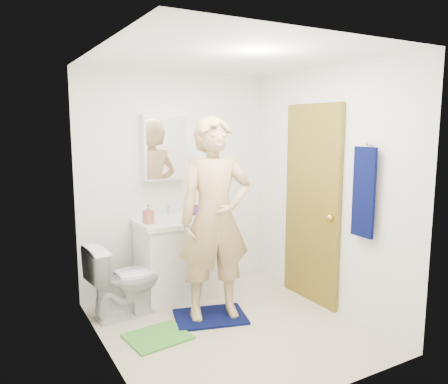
# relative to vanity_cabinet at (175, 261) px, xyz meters

# --- Properties ---
(floor) EXTENTS (2.20, 2.40, 0.02)m
(floor) POSITION_rel_vanity_cabinet_xyz_m (0.15, -0.91, -0.41)
(floor) COLOR beige
(floor) RESTS_ON ground
(ceiling) EXTENTS (2.20, 2.40, 0.02)m
(ceiling) POSITION_rel_vanity_cabinet_xyz_m (0.15, -0.91, 2.01)
(ceiling) COLOR white
(ceiling) RESTS_ON ground
(wall_back) EXTENTS (2.20, 0.02, 2.40)m
(wall_back) POSITION_rel_vanity_cabinet_xyz_m (0.15, 0.30, 0.80)
(wall_back) COLOR white
(wall_back) RESTS_ON ground
(wall_front) EXTENTS (2.20, 0.02, 2.40)m
(wall_front) POSITION_rel_vanity_cabinet_xyz_m (0.15, -2.12, 0.80)
(wall_front) COLOR white
(wall_front) RESTS_ON ground
(wall_left) EXTENTS (0.02, 2.40, 2.40)m
(wall_left) POSITION_rel_vanity_cabinet_xyz_m (-0.96, -0.91, 0.80)
(wall_left) COLOR white
(wall_left) RESTS_ON ground
(wall_right) EXTENTS (0.02, 2.40, 2.40)m
(wall_right) POSITION_rel_vanity_cabinet_xyz_m (1.26, -0.91, 0.80)
(wall_right) COLOR white
(wall_right) RESTS_ON ground
(vanity_cabinet) EXTENTS (0.75, 0.55, 0.80)m
(vanity_cabinet) POSITION_rel_vanity_cabinet_xyz_m (0.00, 0.00, 0.00)
(vanity_cabinet) COLOR white
(vanity_cabinet) RESTS_ON floor
(countertop) EXTENTS (0.79, 0.59, 0.05)m
(countertop) POSITION_rel_vanity_cabinet_xyz_m (0.00, 0.00, 0.43)
(countertop) COLOR white
(countertop) RESTS_ON vanity_cabinet
(sink_basin) EXTENTS (0.40, 0.40, 0.03)m
(sink_basin) POSITION_rel_vanity_cabinet_xyz_m (0.00, 0.00, 0.44)
(sink_basin) COLOR white
(sink_basin) RESTS_ON countertop
(faucet) EXTENTS (0.03, 0.03, 0.12)m
(faucet) POSITION_rel_vanity_cabinet_xyz_m (0.00, 0.18, 0.51)
(faucet) COLOR silver
(faucet) RESTS_ON countertop
(medicine_cabinet) EXTENTS (0.50, 0.12, 0.70)m
(medicine_cabinet) POSITION_rel_vanity_cabinet_xyz_m (0.00, 0.22, 1.20)
(medicine_cabinet) COLOR white
(medicine_cabinet) RESTS_ON wall_back
(mirror_panel) EXTENTS (0.46, 0.01, 0.66)m
(mirror_panel) POSITION_rel_vanity_cabinet_xyz_m (0.00, 0.16, 1.20)
(mirror_panel) COLOR white
(mirror_panel) RESTS_ON wall_back
(door) EXTENTS (0.05, 0.80, 2.05)m
(door) POSITION_rel_vanity_cabinet_xyz_m (1.22, -0.76, 0.62)
(door) COLOR olive
(door) RESTS_ON ground
(door_knob) EXTENTS (0.07, 0.07, 0.07)m
(door_knob) POSITION_rel_vanity_cabinet_xyz_m (1.18, -1.08, 0.55)
(door_knob) COLOR gold
(door_knob) RESTS_ON door
(towel) EXTENTS (0.03, 0.24, 0.80)m
(towel) POSITION_rel_vanity_cabinet_xyz_m (1.18, -1.48, 0.85)
(towel) COLOR #060C3F
(towel) RESTS_ON wall_right
(towel_hook) EXTENTS (0.06, 0.02, 0.02)m
(towel_hook) POSITION_rel_vanity_cabinet_xyz_m (1.22, -1.48, 1.27)
(towel_hook) COLOR silver
(towel_hook) RESTS_ON wall_right
(toilet) EXTENTS (0.75, 0.48, 0.72)m
(toilet) POSITION_rel_vanity_cabinet_xyz_m (-0.61, -0.19, -0.04)
(toilet) COLOR white
(toilet) RESTS_ON floor
(bath_mat) EXTENTS (0.78, 0.64, 0.02)m
(bath_mat) POSITION_rel_vanity_cabinet_xyz_m (0.08, -0.66, -0.39)
(bath_mat) COLOR #060C3F
(bath_mat) RESTS_ON floor
(green_rug) EXTENTS (0.56, 0.49, 0.02)m
(green_rug) POSITION_rel_vanity_cabinet_xyz_m (-0.51, -0.79, -0.39)
(green_rug) COLOR green
(green_rug) RESTS_ON floor
(soap_dispenser) EXTENTS (0.11, 0.11, 0.19)m
(soap_dispenser) POSITION_rel_vanity_cabinet_xyz_m (-0.30, -0.04, 0.55)
(soap_dispenser) COLOR #BA6057
(soap_dispenser) RESTS_ON countertop
(toothbrush_cup) EXTENTS (0.15, 0.15, 0.10)m
(toothbrush_cup) POSITION_rel_vanity_cabinet_xyz_m (0.29, 0.13, 0.50)
(toothbrush_cup) COLOR #7C397F
(toothbrush_cup) RESTS_ON countertop
(man) EXTENTS (0.77, 0.59, 1.90)m
(man) POSITION_rel_vanity_cabinet_xyz_m (0.13, -0.67, 0.57)
(man) COLOR tan
(man) RESTS_ON bath_mat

